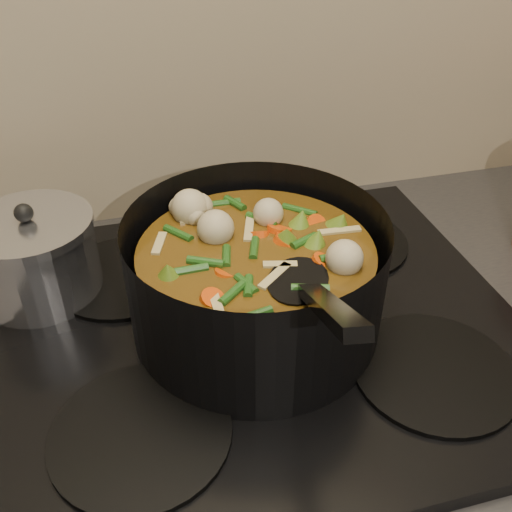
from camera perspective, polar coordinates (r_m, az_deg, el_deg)
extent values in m
cube|color=black|center=(0.73, 0.67, -9.09)|extent=(2.64, 0.64, 0.05)
cube|color=black|center=(0.71, 0.69, -7.08)|extent=(0.62, 0.54, 0.02)
cylinder|color=black|center=(0.60, -11.43, -16.96)|extent=(0.18, 0.18, 0.01)
cylinder|color=black|center=(0.67, 17.42, -10.90)|extent=(0.18, 0.18, 0.01)
cylinder|color=black|center=(0.78, -13.23, -1.98)|extent=(0.18, 0.18, 0.01)
cylinder|color=black|center=(0.84, 8.90, 1.41)|extent=(0.18, 0.18, 0.01)
cylinder|color=black|center=(0.65, 0.00, -2.05)|extent=(0.37, 0.37, 0.15)
cylinder|color=black|center=(0.69, 0.00, -6.48)|extent=(0.29, 0.29, 0.01)
cylinder|color=#5D3C0F|center=(0.66, 0.00, -2.88)|extent=(0.27, 0.27, 0.10)
cylinder|color=red|center=(0.64, 3.38, 0.97)|extent=(0.03, 0.03, 0.03)
cylinder|color=red|center=(0.68, 1.80, 3.65)|extent=(0.04, 0.04, 0.03)
cylinder|color=red|center=(0.70, -5.22, 4.14)|extent=(0.04, 0.04, 0.03)
cylinder|color=red|center=(0.63, -4.93, 0.13)|extent=(0.03, 0.04, 0.03)
cylinder|color=red|center=(0.57, -3.80, -3.96)|extent=(0.04, 0.04, 0.03)
cylinder|color=red|center=(0.60, 1.90, -1.39)|extent=(0.04, 0.04, 0.03)
cylinder|color=red|center=(0.63, 6.32, 0.32)|extent=(0.04, 0.04, 0.03)
cylinder|color=red|center=(0.70, 4.70, 4.34)|extent=(0.03, 0.03, 0.03)
cylinder|color=red|center=(0.67, -1.77, 2.93)|extent=(0.04, 0.04, 0.03)
cylinder|color=red|center=(0.65, -7.41, 1.23)|extent=(0.04, 0.04, 0.03)
sphere|color=tan|center=(0.64, 5.33, 2.22)|extent=(0.04, 0.04, 0.04)
sphere|color=tan|center=(0.67, -1.62, 4.23)|extent=(0.04, 0.04, 0.04)
sphere|color=tan|center=(0.61, -5.40, 0.25)|extent=(0.04, 0.04, 0.04)
sphere|color=tan|center=(0.58, 2.51, -1.69)|extent=(0.04, 0.04, 0.04)
sphere|color=tan|center=(0.65, 4.81, 2.84)|extent=(0.04, 0.04, 0.04)
cone|color=olive|center=(0.56, 3.50, -3.34)|extent=(0.04, 0.04, 0.03)
cone|color=olive|center=(0.66, 6.43, 2.95)|extent=(0.04, 0.04, 0.03)
cone|color=olive|center=(0.69, -3.58, 4.46)|extent=(0.04, 0.04, 0.03)
cone|color=olive|center=(0.59, -6.72, -1.53)|extent=(0.04, 0.04, 0.03)
cone|color=olive|center=(0.57, 5.05, -2.74)|extent=(0.04, 0.04, 0.03)
cylinder|color=#205318|center=(0.66, 2.03, 2.78)|extent=(0.01, 0.04, 0.01)
cylinder|color=#205318|center=(0.71, -1.72, 5.42)|extent=(0.04, 0.03, 0.01)
cylinder|color=#205318|center=(0.67, -5.82, 3.13)|extent=(0.04, 0.02, 0.01)
cylinder|color=#205318|center=(0.62, -5.75, 0.33)|extent=(0.03, 0.04, 0.01)
cylinder|color=#205318|center=(0.60, -2.55, -1.07)|extent=(0.03, 0.04, 0.01)
cylinder|color=#205318|center=(0.55, 1.28, -5.07)|extent=(0.04, 0.02, 0.01)
cylinder|color=#205318|center=(0.59, 6.17, -2.00)|extent=(0.04, 0.03, 0.01)
cylinder|color=#205318|center=(0.63, 5.70, 1.13)|extent=(0.01, 0.04, 0.01)
cylinder|color=#205318|center=(0.65, 2.61, 2.54)|extent=(0.04, 0.03, 0.01)
cylinder|color=#205318|center=(0.71, -0.25, 5.51)|extent=(0.04, 0.02, 0.01)
cylinder|color=#205318|center=(0.68, -4.95, 3.66)|extent=(0.02, 0.04, 0.01)
cylinder|color=#205318|center=(0.63, -5.74, 0.93)|extent=(0.03, 0.04, 0.01)
cylinder|color=#205318|center=(0.60, -3.10, -0.76)|extent=(0.04, 0.02, 0.01)
cylinder|color=#205318|center=(0.55, -0.63, -5.11)|extent=(0.04, 0.03, 0.01)
cylinder|color=#205318|center=(0.58, 5.24, -2.65)|extent=(0.01, 0.04, 0.01)
cylinder|color=#205318|center=(0.62, 5.77, 0.53)|extent=(0.04, 0.03, 0.01)
cube|color=tan|center=(0.65, -6.00, 2.09)|extent=(0.04, 0.01, 0.00)
cube|color=tan|center=(0.58, -4.33, -2.40)|extent=(0.02, 0.04, 0.00)
cube|color=tan|center=(0.58, 4.13, -2.49)|extent=(0.04, 0.03, 0.00)
cube|color=tan|center=(0.65, 6.10, 1.97)|extent=(0.04, 0.04, 0.00)
cube|color=tan|center=(0.69, -0.06, 4.31)|extent=(0.03, 0.04, 0.00)
cube|color=tan|center=(0.65, -6.14, 1.91)|extent=(0.04, 0.02, 0.00)
cube|color=tan|center=(0.58, -4.02, -2.54)|extent=(0.01, 0.04, 0.00)
ellipsoid|color=black|center=(0.58, 4.22, -2.60)|extent=(0.10, 0.10, 0.01)
cube|color=black|center=(0.48, 7.28, -5.14)|extent=(0.05, 0.17, 0.11)
cylinder|color=silver|center=(0.77, -21.07, -0.42)|extent=(0.15, 0.15, 0.09)
cylinder|color=silver|center=(0.74, -21.93, 2.90)|extent=(0.16, 0.16, 0.01)
sphere|color=black|center=(0.73, -22.22, 4.01)|extent=(0.02, 0.02, 0.02)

